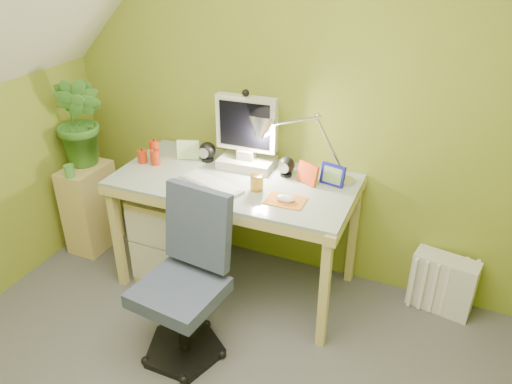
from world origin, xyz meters
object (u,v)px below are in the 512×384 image
at_px(task_chair, 179,291).
at_px(radiator, 443,284).
at_px(potted_plant, 81,121).
at_px(side_ledge, 91,207).
at_px(monitor, 247,128).
at_px(desk_lamp, 318,132).
at_px(desk, 236,232).

xyz_separation_m(task_chair, radiator, (1.27, 0.96, -0.25)).
relative_size(potted_plant, radiator, 1.72).
bearing_deg(side_ledge, monitor, 10.00).
relative_size(side_ledge, task_chair, 0.74).
height_order(side_ledge, radiator, side_ledge).
bearing_deg(radiator, task_chair, -133.10).
relative_size(desk_lamp, potted_plant, 0.96).
height_order(desk, desk_lamp, desk_lamp).
bearing_deg(monitor, radiator, 0.35).
bearing_deg(radiator, potted_plant, -164.46).
relative_size(desk, desk_lamp, 2.36).
distance_m(monitor, radiator, 1.53).
relative_size(monitor, side_ledge, 0.82).
bearing_deg(potted_plant, desk_lamp, 5.48).
relative_size(desk_lamp, side_ledge, 0.96).
relative_size(desk_lamp, task_chair, 0.71).
height_order(desk_lamp, side_ledge, desk_lamp).
distance_m(potted_plant, task_chair, 1.46).
bearing_deg(potted_plant, side_ledge, -90.00).
relative_size(task_chair, radiator, 2.32).
distance_m(side_ledge, potted_plant, 0.64).
relative_size(monitor, potted_plant, 0.81).
height_order(potted_plant, radiator, potted_plant).
xyz_separation_m(side_ledge, potted_plant, (0.00, 0.05, 0.64)).
bearing_deg(potted_plant, monitor, 7.58).
bearing_deg(radiator, desk_lamp, -163.96).
distance_m(monitor, side_ledge, 1.38).
bearing_deg(monitor, potted_plant, -176.11).
bearing_deg(desk_lamp, monitor, -171.76).
height_order(task_chair, radiator, task_chair).
distance_m(desk_lamp, side_ledge, 1.79).
relative_size(potted_plant, task_chair, 0.74).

